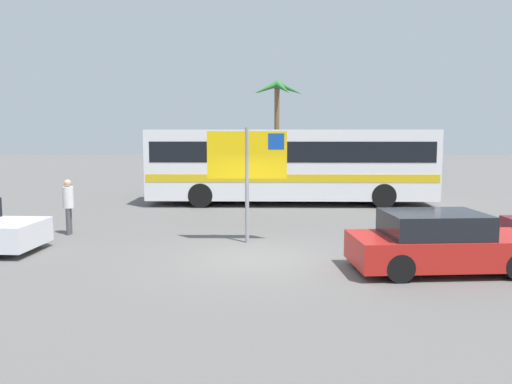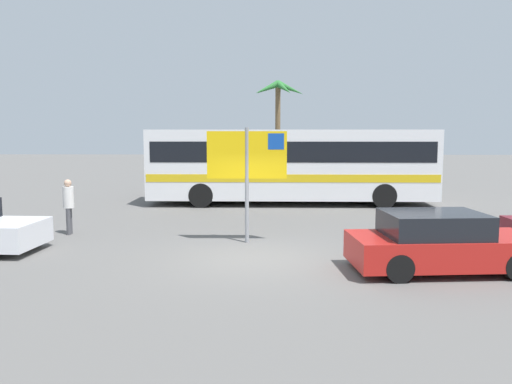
{
  "view_description": "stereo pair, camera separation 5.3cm",
  "coord_description": "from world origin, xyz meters",
  "px_view_note": "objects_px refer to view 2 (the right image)",
  "views": [
    {
      "loc": [
        0.22,
        -12.55,
        3.07
      ],
      "look_at": [
        -0.1,
        3.04,
        1.3
      ],
      "focal_mm": 37.06,
      "sensor_mm": 36.0,
      "label": 1
    },
    {
      "loc": [
        0.27,
        -12.55,
        3.07
      ],
      "look_at": [
        -0.1,
        3.04,
        1.3
      ],
      "focal_mm": 37.06,
      "sensor_mm": 36.0,
      "label": 2
    }
  ],
  "objects_px": {
    "bus_front_coach": "(291,163)",
    "ferry_sign": "(249,159)",
    "pedestrian_by_bus": "(69,202)",
    "car_red": "(440,243)",
    "bus_rear_coach": "(288,159)"
  },
  "relations": [
    {
      "from": "car_red",
      "to": "pedestrian_by_bus",
      "type": "xyz_separation_m",
      "value": [
        -9.81,
        4.05,
        0.34
      ]
    },
    {
      "from": "car_red",
      "to": "bus_front_coach",
      "type": "bearing_deg",
      "value": 99.47
    },
    {
      "from": "bus_rear_coach",
      "to": "car_red",
      "type": "bearing_deg",
      "value": -78.65
    },
    {
      "from": "ferry_sign",
      "to": "bus_front_coach",
      "type": "bearing_deg",
      "value": 78.62
    },
    {
      "from": "car_red",
      "to": "pedestrian_by_bus",
      "type": "distance_m",
      "value": 10.62
    },
    {
      "from": "ferry_sign",
      "to": "pedestrian_by_bus",
      "type": "height_order",
      "value": "ferry_sign"
    },
    {
      "from": "bus_front_coach",
      "to": "car_red",
      "type": "relative_size",
      "value": 2.87
    },
    {
      "from": "bus_front_coach",
      "to": "ferry_sign",
      "type": "height_order",
      "value": "ferry_sign"
    },
    {
      "from": "ferry_sign",
      "to": "car_red",
      "type": "relative_size",
      "value": 0.77
    },
    {
      "from": "bus_front_coach",
      "to": "ferry_sign",
      "type": "relative_size",
      "value": 3.75
    },
    {
      "from": "car_red",
      "to": "ferry_sign",
      "type": "bearing_deg",
      "value": 140.53
    },
    {
      "from": "bus_rear_coach",
      "to": "ferry_sign",
      "type": "distance_m",
      "value": 11.39
    },
    {
      "from": "bus_front_coach",
      "to": "pedestrian_by_bus",
      "type": "bearing_deg",
      "value": -135.23
    },
    {
      "from": "bus_front_coach",
      "to": "bus_rear_coach",
      "type": "bearing_deg",
      "value": 90.52
    },
    {
      "from": "bus_rear_coach",
      "to": "ferry_sign",
      "type": "relative_size",
      "value": 3.75
    }
  ]
}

